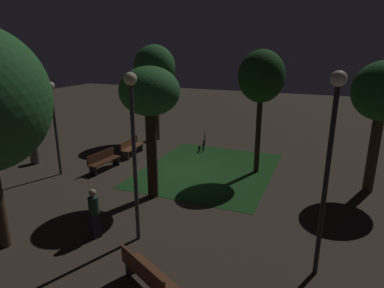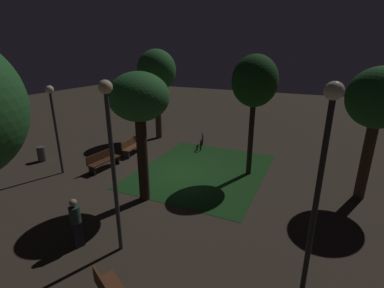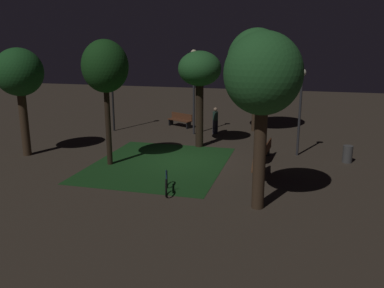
{
  "view_description": "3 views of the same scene",
  "coord_description": "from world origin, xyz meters",
  "px_view_note": "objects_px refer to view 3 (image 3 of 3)",
  "views": [
    {
      "loc": [
        13.27,
        5.82,
        5.65
      ],
      "look_at": [
        -1.2,
        -0.19,
        1.03
      ],
      "focal_mm": 30.88,
      "sensor_mm": 36.0,
      "label": 1
    },
    {
      "loc": [
        11.11,
        5.79,
        5.69
      ],
      "look_at": [
        -1.19,
        0.06,
        1.12
      ],
      "focal_mm": 26.1,
      "sensor_mm": 36.0,
      "label": 2
    },
    {
      "loc": [
        -17.35,
        -5.1,
        5.46
      ],
      "look_at": [
        -0.38,
        -0.61,
        0.97
      ],
      "focal_mm": 37.59,
      "sensor_mm": 36.0,
      "label": 3
    }
  ],
  "objects_px": {
    "tree_left_canopy": "(105,68)",
    "tree_lawn_side": "(263,77)",
    "trash_bin": "(348,154)",
    "pedestrian": "(215,120)",
    "lamp_post_near_wall": "(194,78)",
    "tree_right_canopy": "(200,72)",
    "bench_front_left": "(260,165)",
    "tree_back_right": "(19,74)",
    "tree_back_left": "(256,61)",
    "bicycle": "(166,183)",
    "lamp_post_path_center": "(112,75)",
    "bench_lawn_edge": "(180,119)",
    "bench_path_side": "(265,150)",
    "lamp_post_plaza_west": "(301,97)"
  },
  "relations": [
    {
      "from": "tree_left_canopy",
      "to": "tree_lawn_side",
      "type": "xyz_separation_m",
      "value": [
        -3.26,
        -7.04,
        0.02
      ]
    },
    {
      "from": "trash_bin",
      "to": "pedestrian",
      "type": "bearing_deg",
      "value": 58.79
    },
    {
      "from": "lamp_post_near_wall",
      "to": "tree_right_canopy",
      "type": "bearing_deg",
      "value": -159.71
    },
    {
      "from": "bench_front_left",
      "to": "tree_back_right",
      "type": "xyz_separation_m",
      "value": [
        0.29,
        11.43,
        3.47
      ]
    },
    {
      "from": "tree_left_canopy",
      "to": "pedestrian",
      "type": "bearing_deg",
      "value": -24.49
    },
    {
      "from": "tree_right_canopy",
      "to": "tree_back_left",
      "type": "height_order",
      "value": "tree_back_left"
    },
    {
      "from": "bench_front_left",
      "to": "pedestrian",
      "type": "height_order",
      "value": "pedestrian"
    },
    {
      "from": "bicycle",
      "to": "bench_front_left",
      "type": "bearing_deg",
      "value": -49.62
    },
    {
      "from": "tree_back_right",
      "to": "tree_lawn_side",
      "type": "xyz_separation_m",
      "value": [
        -3.62,
        -11.69,
        0.43
      ]
    },
    {
      "from": "lamp_post_path_center",
      "to": "bicycle",
      "type": "distance_m",
      "value": 11.74
    },
    {
      "from": "tree_back_left",
      "to": "tree_lawn_side",
      "type": "bearing_deg",
      "value": -173.05
    },
    {
      "from": "lamp_post_near_wall",
      "to": "tree_lawn_side",
      "type": "bearing_deg",
      "value": -154.44
    },
    {
      "from": "lamp_post_path_center",
      "to": "trash_bin",
      "type": "distance_m",
      "value": 14.25
    },
    {
      "from": "bench_lawn_edge",
      "to": "tree_back_right",
      "type": "height_order",
      "value": "tree_back_right"
    },
    {
      "from": "trash_bin",
      "to": "pedestrian",
      "type": "height_order",
      "value": "pedestrian"
    },
    {
      "from": "lamp_post_near_wall",
      "to": "bicycle",
      "type": "xyz_separation_m",
      "value": [
        -9.61,
        -1.45,
        -3.02
      ]
    },
    {
      "from": "bench_path_side",
      "to": "tree_back_left",
      "type": "xyz_separation_m",
      "value": [
        6.3,
        1.21,
        3.83
      ]
    },
    {
      "from": "bench_lawn_edge",
      "to": "bicycle",
      "type": "xyz_separation_m",
      "value": [
        -11.49,
        -2.85,
        -0.14
      ]
    },
    {
      "from": "bench_lawn_edge",
      "to": "lamp_post_plaza_west",
      "type": "height_order",
      "value": "lamp_post_plaza_west"
    },
    {
      "from": "bench_lawn_edge",
      "to": "tree_back_left",
      "type": "bearing_deg",
      "value": -90.55
    },
    {
      "from": "bench_path_side",
      "to": "tree_back_right",
      "type": "bearing_deg",
      "value": 100.66
    },
    {
      "from": "tree_back_right",
      "to": "lamp_post_near_wall",
      "type": "height_order",
      "value": "tree_back_right"
    },
    {
      "from": "trash_bin",
      "to": "pedestrian",
      "type": "distance_m",
      "value": 8.37
    },
    {
      "from": "tree_left_canopy",
      "to": "bicycle",
      "type": "relative_size",
      "value": 3.46
    },
    {
      "from": "bench_lawn_edge",
      "to": "lamp_post_near_wall",
      "type": "relative_size",
      "value": 0.36
    },
    {
      "from": "lamp_post_plaza_west",
      "to": "lamp_post_path_center",
      "type": "distance_m",
      "value": 11.58
    },
    {
      "from": "trash_bin",
      "to": "lamp_post_near_wall",
      "type": "bearing_deg",
      "value": 65.1
    },
    {
      "from": "bench_path_side",
      "to": "lamp_post_path_center",
      "type": "distance_m",
      "value": 10.96
    },
    {
      "from": "tree_back_left",
      "to": "tree_left_canopy",
      "type": "bearing_deg",
      "value": 147.71
    },
    {
      "from": "tree_lawn_side",
      "to": "lamp_post_path_center",
      "type": "bearing_deg",
      "value": 45.33
    },
    {
      "from": "lamp_post_plaza_west",
      "to": "tree_right_canopy",
      "type": "bearing_deg",
      "value": 85.42
    },
    {
      "from": "bench_path_side",
      "to": "lamp_post_near_wall",
      "type": "bearing_deg",
      "value": 46.08
    },
    {
      "from": "tree_lawn_side",
      "to": "lamp_post_path_center",
      "type": "xyz_separation_m",
      "value": [
        9.87,
        9.98,
        -0.94
      ]
    },
    {
      "from": "bench_front_left",
      "to": "lamp_post_near_wall",
      "type": "bearing_deg",
      "value": 33.87
    },
    {
      "from": "tree_back_left",
      "to": "tree_right_canopy",
      "type": "bearing_deg",
      "value": 152.92
    },
    {
      "from": "tree_right_canopy",
      "to": "tree_back_right",
      "type": "xyz_separation_m",
      "value": [
        -3.79,
        7.84,
        -0.01
      ]
    },
    {
      "from": "tree_left_canopy",
      "to": "lamp_post_path_center",
      "type": "relative_size",
      "value": 1.08
    },
    {
      "from": "pedestrian",
      "to": "bench_front_left",
      "type": "bearing_deg",
      "value": -155.16
    },
    {
      "from": "bench_front_left",
      "to": "tree_back_right",
      "type": "height_order",
      "value": "tree_back_right"
    },
    {
      "from": "bench_path_side",
      "to": "lamp_post_path_center",
      "type": "height_order",
      "value": "lamp_post_path_center"
    },
    {
      "from": "lamp_post_plaza_west",
      "to": "bicycle",
      "type": "xyz_separation_m",
      "value": [
        -6.38,
        4.67,
        -2.56
      ]
    },
    {
      "from": "tree_left_canopy",
      "to": "tree_lawn_side",
      "type": "relative_size",
      "value": 0.96
    },
    {
      "from": "tree_lawn_side",
      "to": "lamp_post_plaza_west",
      "type": "xyz_separation_m",
      "value": [
        7.01,
        -1.23,
        -1.49
      ]
    },
    {
      "from": "bench_path_side",
      "to": "tree_back_left",
      "type": "relative_size",
      "value": 0.29
    },
    {
      "from": "tree_back_right",
      "to": "tree_left_canopy",
      "type": "bearing_deg",
      "value": -94.48
    },
    {
      "from": "tree_left_canopy",
      "to": "trash_bin",
      "type": "bearing_deg",
      "value": -73.65
    },
    {
      "from": "lamp_post_near_wall",
      "to": "bicycle",
      "type": "relative_size",
      "value": 3.11
    },
    {
      "from": "bench_front_left",
      "to": "tree_left_canopy",
      "type": "distance_m",
      "value": 7.81
    },
    {
      "from": "tree_lawn_side",
      "to": "bench_path_side",
      "type": "bearing_deg",
      "value": 2.59
    },
    {
      "from": "tree_lawn_side",
      "to": "lamp_post_near_wall",
      "type": "relative_size",
      "value": 1.16
    }
  ]
}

